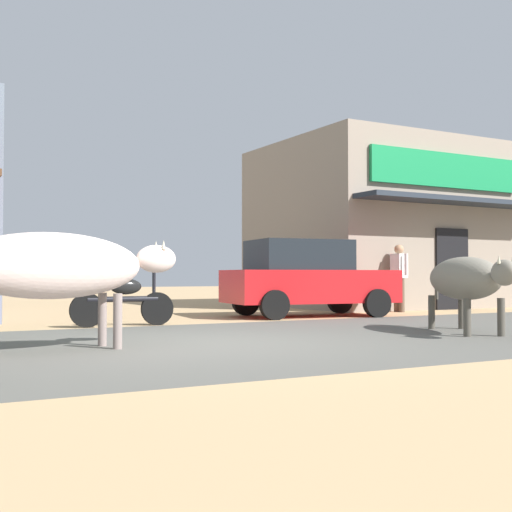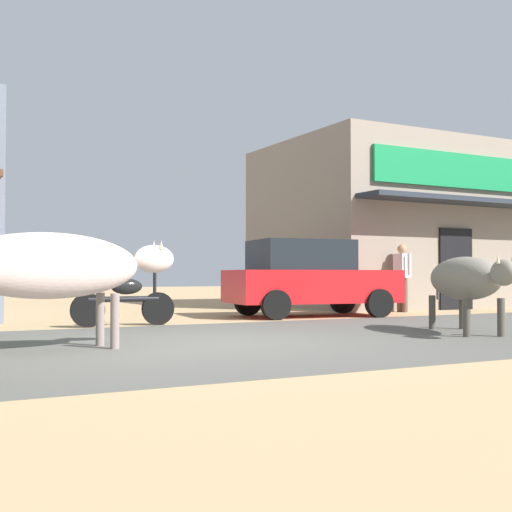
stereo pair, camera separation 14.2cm
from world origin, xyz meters
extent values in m
plane|color=tan|center=(0.00, 0.00, 0.00)|extent=(80.00, 80.00, 0.00)
cube|color=#5A5851|center=(0.00, 0.00, 0.00)|extent=(72.00, 6.30, 0.00)
cube|color=gray|center=(8.97, 7.52, 2.31)|extent=(6.23, 5.44, 4.62)
cube|color=#198C4C|center=(8.97, 4.74, 3.60)|extent=(4.99, 0.10, 0.90)
cube|color=#262D38|center=(8.97, 4.35, 2.77)|extent=(5.98, 0.90, 0.12)
cube|color=black|center=(9.15, 4.77, 1.05)|extent=(1.10, 0.06, 2.10)
cube|color=red|center=(4.30, 4.11, 0.65)|extent=(3.80, 2.11, 0.70)
cube|color=#1E2328|center=(4.03, 4.15, 1.32)|extent=(2.17, 1.76, 0.64)
cylinder|color=black|center=(5.57, 4.77, 0.30)|extent=(0.62, 0.26, 0.60)
cylinder|color=black|center=(5.36, 3.14, 0.30)|extent=(0.62, 0.26, 0.60)
cylinder|color=black|center=(3.25, 5.08, 0.30)|extent=(0.62, 0.26, 0.60)
cylinder|color=black|center=(3.03, 3.46, 0.30)|extent=(0.62, 0.26, 0.60)
cylinder|color=black|center=(0.50, 3.28, 0.29)|extent=(0.59, 0.10, 0.59)
cylinder|color=black|center=(-0.75, 3.32, 0.29)|extent=(0.59, 0.10, 0.59)
cylinder|color=black|center=(-0.13, 3.30, 0.47)|extent=(1.25, 0.15, 0.10)
ellipsoid|color=black|center=(-0.08, 3.30, 0.69)|extent=(0.57, 0.26, 0.28)
cylinder|color=black|center=(0.44, 3.28, 0.74)|extent=(0.06, 0.06, 0.60)
ellipsoid|color=beige|center=(-2.06, -0.06, 1.01)|extent=(2.33, 0.95, 0.79)
ellipsoid|color=beige|center=(-0.70, 0.14, 1.11)|extent=(0.59, 0.36, 0.36)
cone|color=beige|center=(-0.66, 0.24, 1.29)|extent=(0.06, 0.06, 0.12)
cone|color=beige|center=(-0.63, 0.05, 1.29)|extent=(0.06, 0.06, 0.12)
cylinder|color=gray|center=(-1.37, 0.26, 0.34)|extent=(0.11, 0.11, 0.67)
cylinder|color=gray|center=(-1.30, -0.17, 0.34)|extent=(0.11, 0.11, 0.67)
ellipsoid|color=gray|center=(4.15, -0.48, 0.84)|extent=(1.50, 2.26, 0.67)
ellipsoid|color=gray|center=(3.65, -1.70, 0.93)|extent=(0.47, 0.62, 0.36)
cone|color=beige|center=(3.53, -1.71, 1.11)|extent=(0.06, 0.06, 0.12)
cylinder|color=#49453D|center=(4.12, -1.22, 0.28)|extent=(0.11, 0.11, 0.56)
cylinder|color=#49453D|center=(3.64, -1.03, 0.28)|extent=(0.11, 0.11, 0.56)
cylinder|color=#49453D|center=(4.65, 0.06, 0.28)|extent=(0.11, 0.11, 0.56)
cylinder|color=#49453D|center=(4.17, 0.26, 0.28)|extent=(0.11, 0.11, 0.56)
cylinder|color=#49453D|center=(4.57, 0.55, 0.74)|extent=(0.05, 0.05, 0.54)
cylinder|color=brown|center=(7.16, 4.62, 0.41)|extent=(0.14, 0.14, 0.82)
cylinder|color=brown|center=(7.16, 4.44, 0.41)|extent=(0.14, 0.14, 0.82)
cube|color=silver|center=(7.16, 4.53, 1.12)|extent=(0.46, 0.37, 0.58)
sphere|color=tan|center=(7.16, 4.53, 1.52)|extent=(0.22, 0.22, 0.22)
cylinder|color=silver|center=(7.16, 4.79, 1.15)|extent=(0.09, 0.09, 0.53)
cylinder|color=silver|center=(7.16, 4.27, 1.15)|extent=(0.09, 0.09, 0.53)
camera|label=1|loc=(-3.81, -8.19, 0.90)|focal=47.67mm
camera|label=2|loc=(-3.68, -8.26, 0.90)|focal=47.67mm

